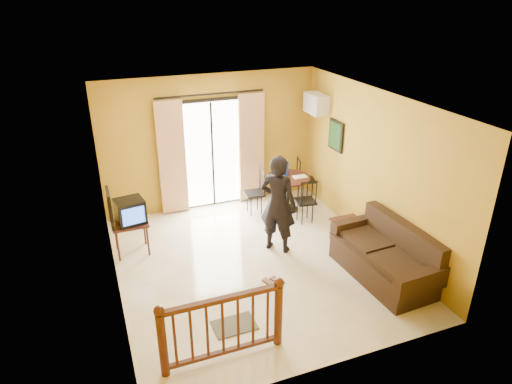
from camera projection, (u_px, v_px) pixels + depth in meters
name	position (u px, v px, depth m)	size (l,w,h in m)	color
ground	(255.00, 263.00, 7.84)	(5.00, 5.00, 0.00)	beige
room_shell	(255.00, 171.00, 7.13)	(5.00, 5.00, 5.00)	white
balcony_door	(212.00, 153.00, 9.41)	(2.25, 0.14, 2.46)	black
tv_table	(130.00, 226.00, 7.94)	(0.61, 0.50, 0.61)	black
television	(130.00, 211.00, 7.83)	(0.53, 0.50, 0.42)	black
picture_left	(110.00, 208.00, 6.30)	(0.05, 0.42, 0.52)	black
dining_table	(288.00, 184.00, 9.46)	(0.90, 0.90, 0.75)	black
water_jug	(285.00, 169.00, 9.44)	(0.15, 0.15, 0.28)	#162FD5
serving_tray	(300.00, 177.00, 9.38)	(0.28, 0.18, 0.02)	white
dining_chairs	(288.00, 210.00, 9.66)	(1.77, 1.44, 0.95)	black
air_conditioner	(316.00, 104.00, 9.29)	(0.31, 0.60, 0.40)	white
botanical_print	(336.00, 136.00, 8.98)	(0.05, 0.50, 0.60)	black
coffee_table	(355.00, 234.00, 8.17)	(0.54, 0.97, 0.43)	black
bowl	(351.00, 222.00, 8.22)	(0.19, 0.19, 0.06)	#51301B
sofa	(387.00, 258.00, 7.36)	(0.98, 1.96, 0.92)	black
standing_person	(278.00, 204.00, 7.89)	(0.65, 0.43, 1.79)	black
stair_balustrade	(223.00, 323.00, 5.62)	(1.63, 0.13, 1.04)	#471E0F
doormat	(234.00, 325.00, 6.39)	(0.60, 0.40, 0.02)	#555144
sandals	(273.00, 281.00, 7.33)	(0.33, 0.27, 0.03)	#51301B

